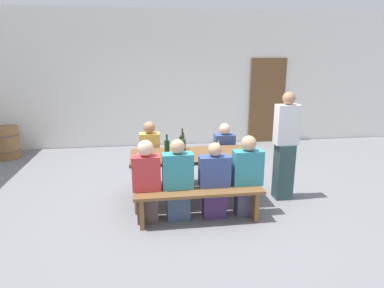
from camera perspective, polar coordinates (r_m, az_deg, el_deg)
ground_plane at (r=5.20m, az=-0.00°, el=-9.62°), size 24.00×24.00×0.00m
back_wall at (r=8.19m, az=-3.51°, el=11.03°), size 14.00×0.20×3.20m
wooden_door at (r=8.64m, az=12.75°, el=7.23°), size 0.90×0.06×2.10m
tasting_table at (r=4.96m, az=-0.00°, el=-2.62°), size 1.82×0.80×0.75m
bench_near at (r=4.43m, az=1.31°, el=-9.27°), size 1.72×0.30×0.45m
bench_far at (r=5.72m, az=-1.00°, el=-3.54°), size 1.72×0.30×0.45m
wine_bottle_0 at (r=4.67m, az=-2.03°, el=-1.15°), size 0.07×0.07×0.32m
wine_bottle_1 at (r=4.92m, az=-4.32°, el=-0.46°), size 0.08×0.08×0.29m
wine_bottle_2 at (r=5.15m, az=-1.66°, el=0.41°), size 0.07×0.07×0.33m
wine_bottle_3 at (r=4.82m, az=-1.49°, el=-0.50°), size 0.07×0.07×0.34m
wine_glass_0 at (r=5.07m, az=4.55°, el=0.07°), size 0.07×0.07×0.17m
wine_glass_1 at (r=4.54m, az=-9.21°, el=-1.87°), size 0.07×0.07×0.16m
wine_glass_2 at (r=4.76m, az=-3.26°, el=-0.90°), size 0.08×0.08×0.16m
wine_glass_3 at (r=4.74m, az=-8.47°, el=-1.32°), size 0.06×0.06×0.14m
seated_guest_near_0 at (r=4.44m, az=-7.78°, el=-6.67°), size 0.37×0.24×1.12m
seated_guest_near_1 at (r=4.46m, az=-2.43°, el=-6.61°), size 0.41×0.24×1.12m
seated_guest_near_2 at (r=4.55m, az=3.84°, el=-6.68°), size 0.42×0.24×1.06m
seated_guest_near_3 at (r=4.64m, az=9.44°, el=-5.77°), size 0.40×0.24×1.14m
seated_guest_far_0 at (r=5.48m, az=-7.19°, el=-2.28°), size 0.32×0.24×1.15m
seated_guest_far_1 at (r=5.64m, az=5.53°, el=-2.12°), size 0.33×0.24×1.08m
standing_host at (r=5.22m, az=15.70°, el=-0.70°), size 0.34×0.24×1.66m
wine_barrel at (r=8.21m, az=-29.25°, el=0.25°), size 0.56×0.56×0.69m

